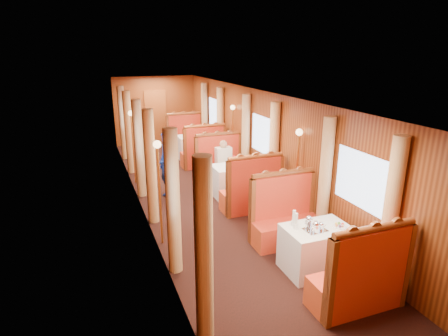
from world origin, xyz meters
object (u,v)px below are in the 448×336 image
table_near (316,249)px  tea_tray (315,230)px  banquette_near_fwd (359,281)px  banquette_far_fwd (203,153)px  banquette_near_aft (285,220)px  teapot_back (309,222)px  table_mid (234,180)px  teapot_right (321,227)px  banquette_mid_aft (220,167)px  fruit_plate (339,226)px  rose_vase_mid (234,158)px  rose_vase_far (193,130)px  banquette_mid_fwd (252,193)px  passenger (224,158)px  table_far (194,147)px  teapot_left (316,229)px  steward (167,165)px  banquette_far_aft (186,139)px

table_near → tea_tray: tea_tray is taller
banquette_near_fwd → banquette_far_fwd: same height
banquette_near_aft → teapot_back: 1.01m
table_mid → teapot_back: 3.43m
banquette_far_fwd → teapot_right: 6.10m
banquette_mid_aft → fruit_plate: size_ratio=5.94×
rose_vase_mid → fruit_plate: bearing=-84.7°
banquette_mid_aft → rose_vase_far: bearing=90.1°
banquette_mid_fwd → banquette_mid_aft: same height
tea_tray → teapot_right: bearing=-24.1°
banquette_mid_fwd → passenger: size_ratio=1.76×
table_near → banquette_far_fwd: size_ratio=0.78×
table_far → teapot_back: 6.92m
teapot_left → passenger: passenger is taller
table_near → banquette_mid_fwd: (0.00, 2.49, 0.05)m
table_near → teapot_left: (-0.14, -0.14, 0.45)m
teapot_right → banquette_mid_fwd: bearing=96.7°
table_near → steward: size_ratio=0.64×
table_mid → banquette_far_aft: banquette_far_aft is taller
banquette_mid_aft → table_far: banquette_mid_aft is taller
teapot_right → table_far: bearing=97.0°
banquette_near_aft → teapot_back: bearing=-97.3°
banquette_mid_fwd → rose_vase_far: 4.57m
teapot_left → table_far: bearing=67.6°
banquette_far_aft → teapot_left: bearing=-91.0°
tea_tray → teapot_left: 0.11m
banquette_mid_aft → table_near: bearing=-90.0°
table_far → banquette_far_fwd: 1.02m
table_far → tea_tray: size_ratio=3.09×
tea_tray → rose_vase_mid: (0.10, 3.60, 0.17)m
banquette_far_aft → rose_vase_far: 1.11m
table_mid → steward: size_ratio=0.64×
banquette_near_fwd → steward: 5.18m
banquette_near_fwd → teapot_back: banquette_near_fwd is taller
banquette_near_fwd → teapot_right: 0.99m
teapot_back → banquette_far_fwd: bearing=75.4°
rose_vase_mid → steward: 1.59m
teapot_left → rose_vase_far: (0.14, 7.17, 0.10)m
banquette_near_aft → passenger: size_ratio=1.76×
fruit_plate → passenger: (-0.33, 4.32, -0.03)m
banquette_near_fwd → rose_vase_mid: bearing=90.0°
banquette_far_fwd → steward: (-1.54, -2.07, 0.40)m
table_far → rose_vase_mid: size_ratio=2.92×
fruit_plate → rose_vase_mid: 3.64m
banquette_near_aft → table_far: bearing=90.0°
table_near → banquette_near_fwd: (0.00, -1.01, 0.05)m
banquette_near_aft → banquette_mid_aft: (0.00, 3.50, 0.00)m
banquette_near_aft → fruit_plate: 1.21m
teapot_back → rose_vase_far: bearing=75.6°
teapot_back → banquette_near_aft: bearing=69.2°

